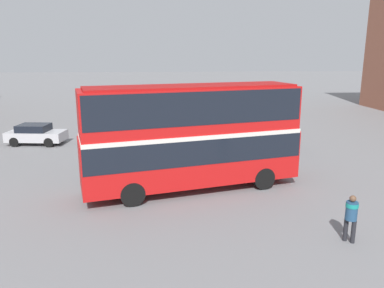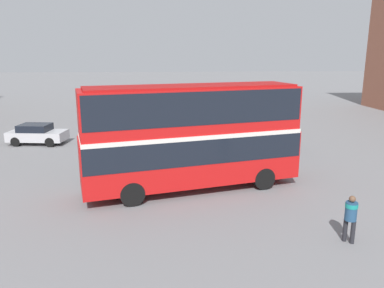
{
  "view_description": "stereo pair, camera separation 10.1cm",
  "coord_description": "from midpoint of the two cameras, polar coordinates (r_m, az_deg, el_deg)",
  "views": [
    {
      "loc": [
        0.29,
        -17.75,
        6.39
      ],
      "look_at": [
        1.78,
        -0.72,
        2.25
      ],
      "focal_mm": 35.0,
      "sensor_mm": 36.0,
      "label": 1
    },
    {
      "loc": [
        0.39,
        -17.75,
        6.39
      ],
      "look_at": [
        1.78,
        -0.72,
        2.25
      ],
      "focal_mm": 35.0,
      "sensor_mm": 36.0,
      "label": 2
    }
  ],
  "objects": [
    {
      "name": "parked_car_side_street",
      "position": [
        33.29,
        7.8,
        3.85
      ],
      "size": [
        4.56,
        2.65,
        1.61
      ],
      "rotation": [
        0.0,
        0.0,
        -0.2
      ],
      "color": "black",
      "rests_on": "ground_plane"
    },
    {
      "name": "parked_car_kerb_far",
      "position": [
        29.23,
        -22.77,
        1.41
      ],
      "size": [
        4.21,
        2.38,
        1.45
      ],
      "rotation": [
        0.0,
        0.0,
        -0.14
      ],
      "color": "silver",
      "rests_on": "ground_plane"
    },
    {
      "name": "pedestrian_foreground",
      "position": [
        14.12,
        22.91,
        -9.76
      ],
      "size": [
        0.59,
        0.59,
        1.71
      ],
      "rotation": [
        0.0,
        0.0,
        3.93
      ],
      "color": "#232328",
      "rests_on": "ground_plane"
    },
    {
      "name": "parked_car_kerb_near",
      "position": [
        25.76,
        9.67,
        0.92
      ],
      "size": [
        4.08,
        1.83,
        1.61
      ],
      "rotation": [
        0.0,
        0.0,
        0.02
      ],
      "color": "navy",
      "rests_on": "ground_plane"
    },
    {
      "name": "double_decker_bus",
      "position": [
        17.45,
        -0.16,
        1.95
      ],
      "size": [
        10.55,
        4.89,
        5.0
      ],
      "rotation": [
        0.0,
        0.0,
        0.24
      ],
      "color": "red",
      "rests_on": "ground_plane"
    },
    {
      "name": "ground_plane",
      "position": [
        18.87,
        -5.77,
        -6.25
      ],
      "size": [
        240.0,
        240.0,
        0.0
      ],
      "primitive_type": "plane",
      "color": "slate"
    }
  ]
}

